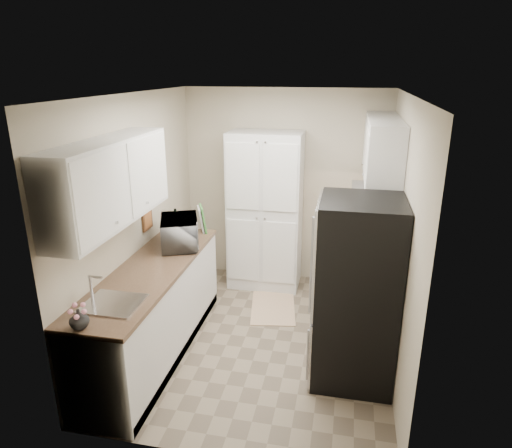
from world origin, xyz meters
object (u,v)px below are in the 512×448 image
electric_range (357,290)px  wine_bottle (176,225)px  microwave (180,232)px  toaster_oven (356,218)px  refrigerator (357,293)px  pantry_cabinet (265,211)px

electric_range → wine_bottle: wine_bottle is taller
microwave → toaster_oven: bearing=-82.4°
refrigerator → toaster_oven: refrigerator is taller
electric_range → wine_bottle: bearing=-179.6°
electric_range → refrigerator: 0.88m
microwave → toaster_oven: 2.10m
pantry_cabinet → wine_bottle: 1.26m
refrigerator → toaster_oven: 1.60m
pantry_cabinet → electric_range: 1.58m
pantry_cabinet → electric_range: pantry_cabinet is taller
electric_range → wine_bottle: 2.09m
electric_range → refrigerator: size_ratio=0.66×
pantry_cabinet → toaster_oven: pantry_cabinet is taller
electric_range → refrigerator: bearing=-92.5°
microwave → wine_bottle: wine_bottle is taller
microwave → wine_bottle: size_ratio=1.78×
pantry_cabinet → electric_range: bearing=-38.2°
refrigerator → toaster_oven: (-0.01, 1.59, 0.18)m
wine_bottle → pantry_cabinet: bearing=48.5°
pantry_cabinet → wine_bottle: (-0.83, -0.94, 0.08)m
toaster_oven → pantry_cabinet: bearing=-163.8°
pantry_cabinet → microwave: 1.35m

